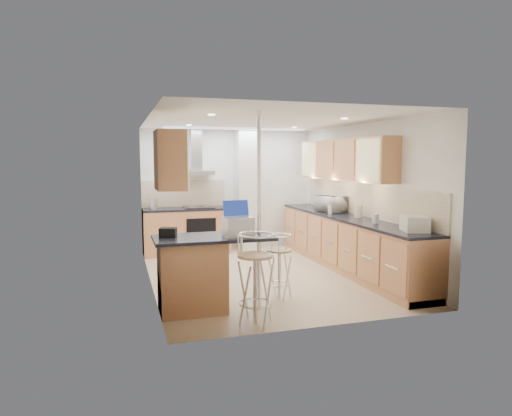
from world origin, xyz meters
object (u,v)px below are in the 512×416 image
object	(u,v)px
laptop	(238,227)
bar_stool_end	(279,266)
microwave	(331,204)
bread_bin	(415,224)
bar_stool_near	(256,279)

from	to	relation	value
laptop	bar_stool_end	xyz separation A→B (m)	(0.65, 0.29, -0.62)
microwave	bar_stool_end	size ratio (longest dim) A/B	0.62
bread_bin	laptop	bearing A→B (deg)	-165.82
bar_stool_end	laptop	bearing A→B (deg)	137.18
microwave	bar_stool_end	bearing A→B (deg)	121.10
bar_stool_near	bread_bin	world-z (taller)	bread_bin
bar_stool_near	microwave	bearing A→B (deg)	62.16
microwave	bread_bin	bearing A→B (deg)	164.68
bread_bin	bar_stool_end	bearing A→B (deg)	-176.63
laptop	bread_bin	xyz separation A→B (m)	(2.42, -0.19, -0.04)
bar_stool_near	bar_stool_end	world-z (taller)	bar_stool_near
laptop	bar_stool_end	distance (m)	0.94
laptop	microwave	bearing A→B (deg)	38.25
bar_stool_end	bread_bin	bearing A→B (deg)	-82.48
laptop	bar_stool_near	xyz separation A→B (m)	(0.06, -0.54, -0.53)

